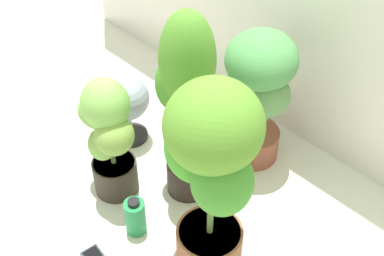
{
  "coord_description": "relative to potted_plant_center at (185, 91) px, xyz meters",
  "views": [
    {
      "loc": [
        1.19,
        -0.99,
        1.91
      ],
      "look_at": [
        0.03,
        0.15,
        0.43
      ],
      "focal_mm": 48.02,
      "sensor_mm": 36.0,
      "label": 1
    }
  ],
  "objects": [
    {
      "name": "ground_plane",
      "position": [
        0.04,
        -0.17,
        -0.59
      ],
      "size": [
        8.0,
        8.0,
        0.0
      ],
      "primitive_type": "plane",
      "color": "silver",
      "rests_on": "ground"
    },
    {
      "name": "potted_plant_center",
      "position": [
        0.0,
        0.0,
        0.0
      ],
      "size": [
        0.34,
        0.27,
        0.98
      ],
      "color": "#312521",
      "rests_on": "ground"
    },
    {
      "name": "potted_plant_back_center",
      "position": [
        0.08,
        0.39,
        -0.14
      ],
      "size": [
        0.43,
        0.4,
        0.73
      ],
      "color": "brown",
      "rests_on": "ground"
    },
    {
      "name": "potted_plant_front_right",
      "position": [
        0.36,
        -0.22,
        -0.0
      ],
      "size": [
        0.49,
        0.48,
        0.94
      ],
      "color": "brown",
      "rests_on": "ground"
    },
    {
      "name": "potted_plant_front_left",
      "position": [
        -0.22,
        -0.26,
        -0.22
      ],
      "size": [
        0.39,
        0.27,
        0.65
      ],
      "color": "#342A23",
      "rests_on": "ground"
    },
    {
      "name": "hygrometer_box",
      "position": [
        0.02,
        -0.58,
        -0.57
      ],
      "size": [
        0.09,
        0.09,
        0.03
      ],
      "rotation": [
        0.0,
        0.0,
        3.02
      ],
      "color": "#273741",
      "rests_on": "ground"
    },
    {
      "name": "floor_fan",
      "position": [
        -0.46,
        0.03,
        -0.34
      ],
      "size": [
        0.23,
        0.23,
        0.38
      ],
      "rotation": [
        0.0,
        0.0,
        0.01
      ],
      "color": "black",
      "rests_on": "ground"
    },
    {
      "name": "nutrient_bottle",
      "position": [
        0.04,
        -0.35,
        -0.49
      ],
      "size": [
        0.09,
        0.09,
        0.2
      ],
      "color": "#1F8446",
      "rests_on": "ground"
    }
  ]
}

